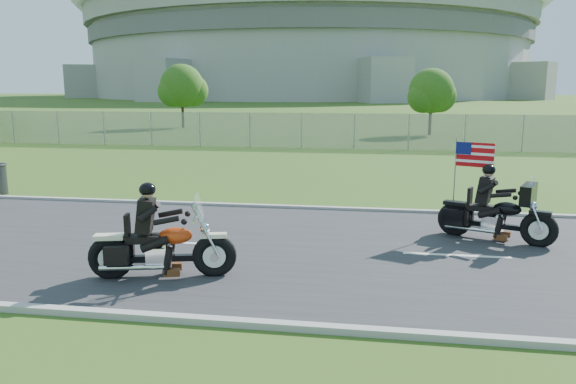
# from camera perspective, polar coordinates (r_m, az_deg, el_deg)

# --- Properties ---
(ground) EXTENTS (420.00, 420.00, 0.00)m
(ground) POSITION_cam_1_polar(r_m,az_deg,el_deg) (12.45, -1.90, -5.78)
(ground) COLOR #1F4515
(ground) RESTS_ON ground
(road) EXTENTS (120.00, 8.00, 0.04)m
(road) POSITION_cam_1_polar(r_m,az_deg,el_deg) (12.45, -1.90, -5.69)
(road) COLOR #28282B
(road) RESTS_ON ground
(curb_north) EXTENTS (120.00, 0.18, 0.12)m
(curb_north) POSITION_cam_1_polar(r_m,az_deg,el_deg) (16.31, 0.79, -1.59)
(curb_north) COLOR #9E9B93
(curb_north) RESTS_ON ground
(curb_south) EXTENTS (120.00, 0.18, 0.12)m
(curb_south) POSITION_cam_1_polar(r_m,az_deg,el_deg) (8.73, -7.08, -12.94)
(curb_south) COLOR #9E9B93
(curb_south) RESTS_ON ground
(fence) EXTENTS (60.00, 0.03, 2.00)m
(fence) POSITION_cam_1_polar(r_m,az_deg,el_deg) (32.64, -3.90, 6.31)
(fence) COLOR gray
(fence) RESTS_ON ground
(stadium) EXTENTS (140.40, 140.40, 29.20)m
(stadium) POSITION_cam_1_polar(r_m,az_deg,el_deg) (183.47, 2.12, 14.58)
(stadium) COLOR #A3A099
(stadium) RESTS_ON ground
(tree_fence_near) EXTENTS (3.52, 3.28, 4.75)m
(tree_fence_near) POSITION_cam_1_polar(r_m,az_deg,el_deg) (41.93, 14.40, 9.69)
(tree_fence_near) COLOR #382316
(tree_fence_near) RESTS_ON ground
(tree_fence_mid) EXTENTS (3.96, 3.69, 5.30)m
(tree_fence_mid) POSITION_cam_1_polar(r_m,az_deg,el_deg) (48.55, -10.66, 10.34)
(tree_fence_mid) COLOR #382316
(tree_fence_mid) RESTS_ON ground
(motorcycle_lead) EXTENTS (2.71, 1.07, 1.84)m
(motorcycle_lead) POSITION_cam_1_polar(r_m,az_deg,el_deg) (10.69, -12.87, -5.64)
(motorcycle_lead) COLOR black
(motorcycle_lead) RESTS_ON ground
(motorcycle_follow) EXTENTS (2.54, 1.39, 2.23)m
(motorcycle_follow) POSITION_cam_1_polar(r_m,az_deg,el_deg) (13.69, 20.31, -2.29)
(motorcycle_follow) COLOR black
(motorcycle_follow) RESTS_ON ground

